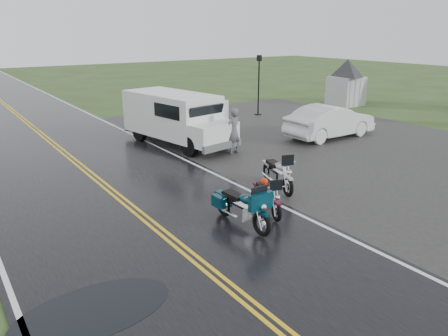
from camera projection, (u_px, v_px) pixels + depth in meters
The scene contains 11 objects.
ground at pixel (176, 245), 10.88m from camera, with size 120.00×120.00×0.00m, color #2D471E.
road at pixel (66, 154), 18.76m from camera, with size 8.00×100.00×0.04m, color black.
parking_pad at pixel (331, 143), 20.72m from camera, with size 14.00×24.00×0.03m, color black.
visitor_center at pixel (347, 71), 30.34m from camera, with size 16.00×10.00×4.80m, color #A8AAAD, non-canonical shape.
motorcycle_red at pixel (277, 204), 11.96m from camera, with size 0.72×1.98×1.17m, color #5A0A1B, non-canonical shape.
motorcycle_teal at pixel (262, 214), 11.06m from camera, with size 0.82×2.26×1.33m, color #052E3C, non-canonical shape.
motorcycle_silver at pixel (288, 179), 13.70m from camera, with size 0.82×2.26×1.34m, color #A9ABB1, non-canonical shape.
van_white at pixel (190, 129), 18.10m from camera, with size 2.31×6.15×2.42m, color white, non-canonical shape.
person_at_van at pixel (233, 132), 18.59m from camera, with size 0.72×0.47×1.97m, color #545459.
sedan_white at pixel (330, 122), 21.47m from camera, with size 1.70×4.87×1.60m, color silver.
lamp_post_far_right at pixel (259, 85), 26.86m from camera, with size 0.32×0.32×3.71m, color black, non-canonical shape.
Camera 1 is at (-4.53, -8.76, 5.14)m, focal length 35.00 mm.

